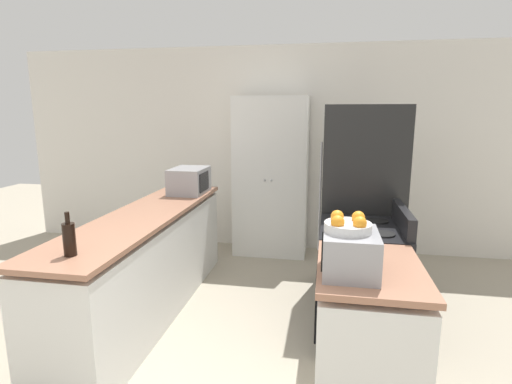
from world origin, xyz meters
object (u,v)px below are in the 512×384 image
object	(u,v)px
refrigerator	(360,204)
microwave	(189,181)
stove	(360,282)
toaster_oven	(350,252)
pantry_cabinet	(271,177)
wine_bottle	(69,239)
fruit_bowl	(348,225)

from	to	relation	value
refrigerator	microwave	size ratio (longest dim) A/B	3.84
stove	toaster_oven	distance (m)	1.09
pantry_cabinet	wine_bottle	world-z (taller)	pantry_cabinet
refrigerator	fruit_bowl	size ratio (longest dim) A/B	7.30
stove	fruit_bowl	world-z (taller)	fruit_bowl
stove	refrigerator	bearing A→B (deg)	87.02
microwave	fruit_bowl	world-z (taller)	fruit_bowl
refrigerator	wine_bottle	size ratio (longest dim) A/B	6.70
toaster_oven	wine_bottle	bearing A→B (deg)	-178.87
stove	toaster_oven	bearing A→B (deg)	-99.01
microwave	stove	bearing A→B (deg)	-30.17
toaster_oven	fruit_bowl	xyz separation A→B (m)	(-0.02, 0.01, 0.15)
pantry_cabinet	wine_bottle	xyz separation A→B (m)	(-0.84, -2.79, 0.04)
microwave	refrigerator	bearing A→B (deg)	-7.16
microwave	toaster_oven	bearing A→B (deg)	-50.43
stove	wine_bottle	world-z (taller)	wine_bottle
stove	fruit_bowl	bearing A→B (deg)	-100.12
fruit_bowl	wine_bottle	bearing A→B (deg)	-178.64
refrigerator	fruit_bowl	distance (m)	1.74
refrigerator	pantry_cabinet	bearing A→B (deg)	134.05
stove	microwave	bearing A→B (deg)	149.83
microwave	fruit_bowl	distance (m)	2.50
microwave	fruit_bowl	size ratio (longest dim) A/B	1.90
pantry_cabinet	stove	xyz separation A→B (m)	(0.97, -1.84, -0.52)
fruit_bowl	pantry_cabinet	bearing A→B (deg)	106.40
fruit_bowl	toaster_oven	bearing A→B (deg)	-19.82
pantry_cabinet	microwave	distance (m)	1.13
wine_bottle	fruit_bowl	size ratio (longest dim) A/B	1.09
pantry_cabinet	microwave	size ratio (longest dim) A/B	4.09
microwave	wine_bottle	distance (m)	1.97
wine_bottle	stove	bearing A→B (deg)	27.71
pantry_cabinet	toaster_oven	distance (m)	2.88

